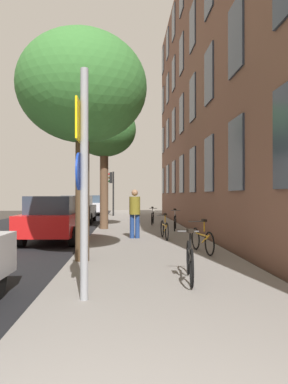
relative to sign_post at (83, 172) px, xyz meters
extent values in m
plane|color=#332D28|center=(-2.11, 11.07, -2.01)|extent=(41.80, 41.80, 0.00)
cube|color=black|center=(-4.21, 11.07, -2.01)|extent=(7.00, 38.00, 0.01)
cube|color=gray|center=(1.39, 11.07, -1.95)|extent=(4.20, 38.00, 0.12)
cube|color=brown|center=(3.99, 10.57, 5.05)|extent=(0.50, 27.00, 14.14)
cube|color=#2D3847|center=(3.71, 1.20, 0.79)|extent=(0.06, 1.26, 2.03)
cube|color=#2D3847|center=(3.71, 4.32, 0.79)|extent=(0.06, 1.26, 2.03)
cube|color=#2D3847|center=(3.71, 7.45, 0.79)|extent=(0.06, 1.26, 2.03)
cube|color=#2D3847|center=(3.71, 10.57, 0.79)|extent=(0.06, 1.26, 2.03)
cube|color=#2D3847|center=(3.71, 13.70, 0.79)|extent=(0.06, 1.26, 2.03)
cube|color=#2D3847|center=(3.71, 16.82, 0.79)|extent=(0.06, 1.26, 2.03)
cube|color=#2D3847|center=(3.71, 19.95, 0.79)|extent=(0.06, 1.26, 2.03)
cube|color=#2D3847|center=(3.71, 23.07, 0.79)|extent=(0.06, 1.26, 2.03)
cube|color=#2D3847|center=(3.71, 4.32, 4.08)|extent=(0.06, 1.26, 2.03)
cube|color=#2D3847|center=(3.71, 7.45, 4.08)|extent=(0.06, 1.26, 2.03)
cube|color=#2D3847|center=(3.71, 10.57, 4.08)|extent=(0.06, 1.26, 2.03)
cube|color=#2D3847|center=(3.71, 13.70, 4.08)|extent=(0.06, 1.26, 2.03)
cube|color=#2D3847|center=(3.71, 16.82, 4.08)|extent=(0.06, 1.26, 2.03)
cube|color=#2D3847|center=(3.71, 19.95, 4.08)|extent=(0.06, 1.26, 2.03)
cube|color=#2D3847|center=(3.71, 23.07, 4.08)|extent=(0.06, 1.26, 2.03)
cube|color=#2D3847|center=(3.71, 10.57, 7.36)|extent=(0.06, 1.26, 2.03)
cube|color=#2D3847|center=(3.71, 13.70, 7.36)|extent=(0.06, 1.26, 2.03)
cube|color=#2D3847|center=(3.71, 16.82, 7.36)|extent=(0.06, 1.26, 2.03)
cube|color=#2D3847|center=(3.71, 19.95, 7.36)|extent=(0.06, 1.26, 2.03)
cube|color=#2D3847|center=(3.71, 23.07, 7.36)|extent=(0.06, 1.26, 2.03)
cube|color=#2D3847|center=(3.71, 16.82, 10.65)|extent=(0.06, 1.26, 2.03)
cube|color=#2D3847|center=(3.71, 19.95, 10.65)|extent=(0.06, 1.26, 2.03)
cube|color=#2D3847|center=(3.71, 23.07, 10.65)|extent=(0.06, 1.26, 2.03)
cylinder|color=gray|center=(0.02, 0.00, -0.17)|extent=(0.12, 0.12, 3.45)
cube|color=yellow|center=(-0.06, 0.00, 0.76)|extent=(0.03, 0.60, 0.60)
cylinder|color=#14339E|center=(-0.06, 0.00, 0.01)|extent=(0.03, 0.56, 0.56)
cylinder|color=black|center=(-0.24, 20.55, -0.26)|extent=(0.12, 0.12, 3.26)
cube|color=black|center=(-0.42, 20.55, 0.92)|extent=(0.20, 0.24, 0.80)
sphere|color=red|center=(-0.53, 20.55, 1.18)|extent=(0.16, 0.16, 0.16)
sphere|color=#523707|center=(-0.53, 20.55, 0.92)|extent=(0.16, 0.16, 0.16)
sphere|color=#083E11|center=(-0.53, 20.55, 0.66)|extent=(0.16, 0.16, 0.16)
cylinder|color=#4C3823|center=(-0.38, 3.10, -0.30)|extent=(0.33, 0.33, 3.19)
ellipsoid|color=#387533|center=(-0.38, 3.10, 2.22)|extent=(3.06, 3.06, 2.60)
cylinder|color=brown|center=(-0.33, 10.82, -0.06)|extent=(0.38, 0.38, 3.68)
ellipsoid|color=#387533|center=(-0.33, 10.82, 2.66)|extent=(2.92, 2.92, 2.49)
torus|color=black|center=(1.87, 1.58, -1.56)|extent=(0.12, 0.66, 0.66)
torus|color=black|center=(1.75, 0.57, -1.56)|extent=(0.12, 0.66, 0.66)
cylinder|color=black|center=(1.81, 1.07, -1.38)|extent=(0.15, 0.86, 0.04)
cylinder|color=black|center=(1.78, 0.82, -1.47)|extent=(0.11, 0.52, 0.28)
cylinder|color=black|center=(1.79, 0.92, -1.13)|extent=(0.04, 0.04, 0.28)
cube|color=black|center=(1.79, 0.92, -0.97)|extent=(0.10, 0.24, 0.06)
cylinder|color=#4C4C4C|center=(1.87, 1.58, -1.05)|extent=(0.42, 0.08, 0.03)
torus|color=black|center=(2.63, 4.58, -1.58)|extent=(0.13, 0.62, 0.62)
torus|color=black|center=(2.78, 3.56, -1.58)|extent=(0.13, 0.62, 0.62)
cylinder|color=#C68C19|center=(2.70, 4.07, -1.41)|extent=(0.17, 0.88, 0.04)
cylinder|color=#C68C19|center=(2.74, 3.81, -1.49)|extent=(0.12, 0.53, 0.29)
cylinder|color=#C68C19|center=(2.73, 3.92, -1.17)|extent=(0.04, 0.04, 0.28)
cube|color=black|center=(2.73, 3.92, -1.01)|extent=(0.10, 0.24, 0.06)
cylinder|color=#4C4C4C|center=(2.63, 4.58, -1.09)|extent=(0.42, 0.09, 0.03)
torus|color=black|center=(2.00, 7.59, -1.58)|extent=(0.07, 0.62, 0.62)
torus|color=black|center=(2.04, 6.56, -1.58)|extent=(0.07, 0.62, 0.62)
cylinder|color=#C68C19|center=(2.02, 7.07, -1.41)|extent=(0.08, 0.88, 0.04)
cylinder|color=#C68C19|center=(2.03, 6.81, -1.49)|extent=(0.07, 0.53, 0.29)
cylinder|color=#C68C19|center=(2.03, 6.92, -1.17)|extent=(0.04, 0.04, 0.28)
cube|color=black|center=(2.03, 6.92, -1.01)|extent=(0.10, 0.24, 0.06)
cylinder|color=#4C4C4C|center=(2.00, 7.59, -1.09)|extent=(0.42, 0.05, 0.03)
torus|color=black|center=(2.92, 10.57, -1.56)|extent=(0.16, 0.66, 0.66)
torus|color=black|center=(2.74, 9.57, -1.56)|extent=(0.16, 0.66, 0.66)
cylinder|color=#99999E|center=(2.83, 10.07, -1.38)|extent=(0.20, 0.86, 0.04)
cylinder|color=#99999E|center=(2.78, 9.82, -1.46)|extent=(0.14, 0.52, 0.28)
cylinder|color=#99999E|center=(2.80, 9.92, -1.13)|extent=(0.04, 0.04, 0.28)
cube|color=black|center=(2.80, 9.92, -0.97)|extent=(0.10, 0.24, 0.06)
cylinder|color=#4C4C4C|center=(2.92, 10.57, -1.05)|extent=(0.42, 0.11, 0.03)
torus|color=black|center=(2.15, 13.60, -1.57)|extent=(0.13, 0.64, 0.64)
torus|color=black|center=(2.00, 12.54, -1.57)|extent=(0.13, 0.64, 0.64)
cylinder|color=#99999E|center=(2.07, 13.07, -1.39)|extent=(0.17, 0.90, 0.04)
cylinder|color=#99999E|center=(2.04, 12.81, -1.48)|extent=(0.12, 0.55, 0.29)
cylinder|color=#99999E|center=(2.05, 12.91, -1.15)|extent=(0.04, 0.04, 0.28)
cube|color=black|center=(2.05, 12.91, -0.99)|extent=(0.10, 0.24, 0.06)
cylinder|color=#4C4C4C|center=(2.15, 13.60, -1.07)|extent=(0.42, 0.09, 0.03)
cylinder|color=navy|center=(0.88, 7.29, -1.47)|extent=(0.16, 0.16, 0.85)
cylinder|color=navy|center=(1.07, 7.29, -1.47)|extent=(0.16, 0.16, 0.85)
cylinder|color=olive|center=(0.97, 7.29, -0.72)|extent=(0.49, 0.49, 0.64)
sphere|color=#936B4C|center=(0.97, 7.29, -0.26)|extent=(0.23, 0.23, 0.23)
cube|color=red|center=(-1.86, 7.40, -1.33)|extent=(1.98, 4.04, 0.70)
cube|color=#2D3847|center=(-1.86, 7.21, -0.68)|extent=(1.61, 2.28, 0.60)
cylinder|color=black|center=(-2.68, 8.67, -1.68)|extent=(0.22, 0.64, 0.64)
cylinder|color=black|center=(-1.04, 8.67, -1.68)|extent=(0.22, 0.64, 0.64)
cylinder|color=black|center=(-2.68, 6.14, -1.68)|extent=(0.22, 0.64, 0.64)
cylinder|color=black|center=(-1.04, 6.14, -1.68)|extent=(0.22, 0.64, 0.64)
cube|color=black|center=(-2.18, 15.74, -1.33)|extent=(1.87, 3.95, 0.70)
cube|color=#384756|center=(-2.18, 15.54, -0.68)|extent=(1.57, 2.22, 0.60)
cylinder|color=black|center=(-3.03, 17.00, -1.68)|extent=(0.22, 0.64, 0.64)
cylinder|color=black|center=(-1.33, 17.00, -1.68)|extent=(0.22, 0.64, 0.64)
cylinder|color=black|center=(-3.03, 14.48, -1.68)|extent=(0.22, 0.64, 0.64)
cylinder|color=black|center=(-1.33, 14.48, -1.68)|extent=(0.22, 0.64, 0.64)
cube|color=silver|center=(-1.89, 24.07, -1.33)|extent=(1.88, 4.45, 0.70)
cube|color=#384756|center=(-1.89, 23.85, -0.68)|extent=(1.56, 2.50, 0.60)
cylinder|color=black|center=(-2.71, 25.48, -1.68)|extent=(0.22, 0.64, 0.64)
cylinder|color=black|center=(-1.07, 25.48, -1.68)|extent=(0.22, 0.64, 0.64)
cylinder|color=black|center=(-2.71, 22.66, -1.68)|extent=(0.22, 0.64, 0.64)
cylinder|color=black|center=(-1.07, 22.66, -1.68)|extent=(0.22, 0.64, 0.64)
camera|label=1|loc=(0.63, -5.24, -0.33)|focal=32.69mm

